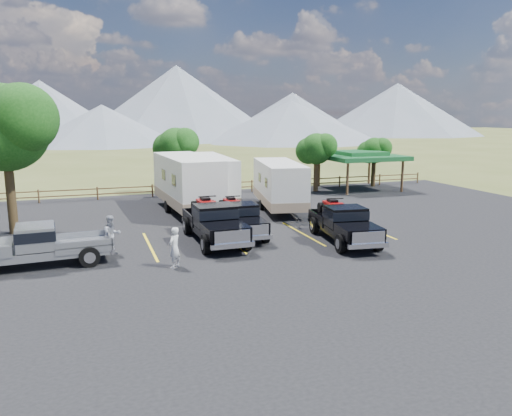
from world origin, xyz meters
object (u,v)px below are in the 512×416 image
object	(u,v)px
trailer_left	(187,183)
person_a	(174,248)
tree_big_nw	(4,128)
pickup_silver	(40,245)
rig_left	(214,221)
person_b	(112,235)
pavilion	(360,156)
rig_right	(343,222)
rig_center	(238,218)
trailer_center	(207,181)
trailer_right	(279,185)

from	to	relation	value
trailer_left	person_a	distance (m)	11.89
tree_big_nw	person_a	world-z (taller)	tree_big_nw
trailer_left	pickup_silver	distance (m)	12.51
tree_big_nw	rig_left	xyz separation A→B (m)	(9.71, -5.07, -4.54)
trailer_left	person_b	size ratio (longest dim) A/B	5.80
person_b	pavilion	bearing A→B (deg)	10.47
rig_right	trailer_left	distance (m)	11.53
pavilion	rig_center	bearing A→B (deg)	-139.65
pickup_silver	tree_big_nw	bearing A→B (deg)	-168.34
trailer_left	person_a	bearing A→B (deg)	-107.05
trailer_center	tree_big_nw	bearing A→B (deg)	-159.36
rig_right	person_b	xyz separation A→B (m)	(-11.04, 1.27, -0.06)
tree_big_nw	person_a	size ratio (longest dim) A/B	4.59
trailer_left	trailer_right	bearing A→B (deg)	-16.36
person_a	trailer_left	bearing A→B (deg)	-148.30
tree_big_nw	rig_center	xyz separation A→B (m)	(11.24, -4.18, -4.64)
rig_center	rig_right	bearing A→B (deg)	-30.75
rig_right	person_a	world-z (taller)	rig_right
trailer_right	tree_big_nw	bearing A→B (deg)	-164.41
rig_right	person_a	size ratio (longest dim) A/B	3.60
rig_center	trailer_left	size ratio (longest dim) A/B	0.55
pavilion	trailer_right	bearing A→B (deg)	-146.17
tree_big_nw	pavilion	size ratio (longest dim) A/B	1.26
pavilion	trailer_center	distance (m)	14.61
trailer_left	person_a	size ratio (longest dim) A/B	6.08
pavilion	person_a	distance (m)	24.96
rig_left	person_b	bearing A→B (deg)	-171.84
trailer_right	person_a	xyz separation A→B (m)	(-8.63, -10.15, -0.80)
pickup_silver	person_b	size ratio (longest dim) A/B	3.34
rig_center	trailer_right	world-z (taller)	trailer_right
rig_left	trailer_right	size ratio (longest dim) A/B	0.69
pavilion	trailer_left	xyz separation A→B (m)	(-15.60, -5.22, -0.86)
tree_big_nw	rig_right	size ratio (longest dim) A/B	1.28
rig_right	rig_left	bearing A→B (deg)	168.56
pavilion	rig_center	xyz separation A→B (m)	(-14.30, -12.15, -1.83)
trailer_right	person_a	size ratio (longest dim) A/B	5.35
pavilion	pickup_silver	size ratio (longest dim) A/B	1.04
pavilion	person_b	bearing A→B (deg)	-146.34
tree_big_nw	trailer_center	bearing A→B (deg)	18.88
rig_center	pickup_silver	distance (m)	9.72
rig_left	trailer_center	world-z (taller)	trailer_center
rig_left	rig_center	size ratio (longest dim) A/B	1.10
pavilion	rig_right	size ratio (longest dim) A/B	1.01
tree_big_nw	trailer_left	distance (m)	10.95
pavilion	pickup_silver	world-z (taller)	pavilion
rig_right	trailer_center	world-z (taller)	trailer_center
pavilion	person_a	bearing A→B (deg)	-137.78
rig_right	trailer_right	bearing A→B (deg)	97.65
person_a	person_b	distance (m)	3.72
pickup_silver	trailer_center	bearing A→B (deg)	134.06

